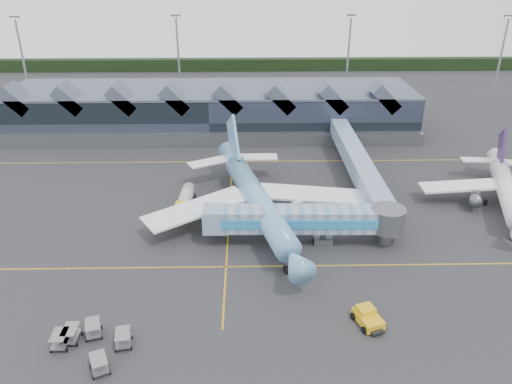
{
  "coord_description": "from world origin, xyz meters",
  "views": [
    {
      "loc": [
        2.83,
        -62.34,
        37.26
      ],
      "look_at": [
        4.15,
        4.01,
        5.0
      ],
      "focal_mm": 35.0,
      "sensor_mm": 36.0,
      "label": 1
    }
  ],
  "objects_px": {
    "regional_jet": "(506,188)",
    "pushback_tug": "(368,317)",
    "main_airliner": "(256,197)",
    "jet_bridge": "(315,220)",
    "fuel_truck": "(186,199)"
  },
  "relations": [
    {
      "from": "regional_jet",
      "to": "pushback_tug",
      "type": "bearing_deg",
      "value": -117.51
    },
    {
      "from": "regional_jet",
      "to": "jet_bridge",
      "type": "bearing_deg",
      "value": -143.75
    },
    {
      "from": "jet_bridge",
      "to": "main_airliner",
      "type": "bearing_deg",
      "value": 140.06
    },
    {
      "from": "main_airliner",
      "to": "fuel_truck",
      "type": "relative_size",
      "value": 4.4
    },
    {
      "from": "regional_jet",
      "to": "pushback_tug",
      "type": "xyz_separation_m",
      "value": [
        -27.99,
        -27.57,
        -2.36
      ]
    },
    {
      "from": "main_airliner",
      "to": "pushback_tug",
      "type": "distance_m",
      "value": 27.01
    },
    {
      "from": "regional_jet",
      "to": "pushback_tug",
      "type": "relative_size",
      "value": 6.35
    },
    {
      "from": "main_airliner",
      "to": "jet_bridge",
      "type": "xyz_separation_m",
      "value": [
        8.07,
        -7.04,
        -0.1
      ]
    },
    {
      "from": "fuel_truck",
      "to": "regional_jet",
      "type": "bearing_deg",
      "value": 1.82
    },
    {
      "from": "regional_jet",
      "to": "fuel_truck",
      "type": "distance_m",
      "value": 50.95
    },
    {
      "from": "regional_jet",
      "to": "main_airliner",
      "type": "bearing_deg",
      "value": -157.06
    },
    {
      "from": "regional_jet",
      "to": "pushback_tug",
      "type": "distance_m",
      "value": 39.36
    },
    {
      "from": "jet_bridge",
      "to": "pushback_tug",
      "type": "distance_m",
      "value": 17.68
    },
    {
      "from": "regional_jet",
      "to": "jet_bridge",
      "type": "height_order",
      "value": "regional_jet"
    },
    {
      "from": "main_airliner",
      "to": "pushback_tug",
      "type": "xyz_separation_m",
      "value": [
        11.92,
        -24.06,
        -2.94
      ]
    }
  ]
}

